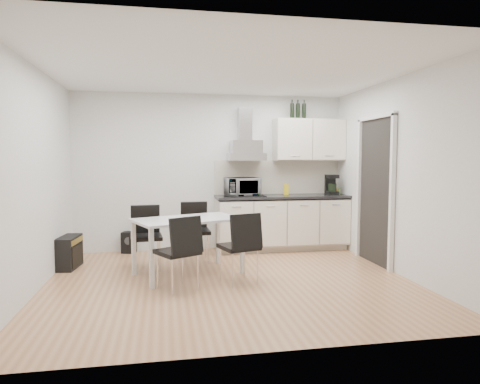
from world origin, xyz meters
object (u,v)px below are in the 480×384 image
object	(u,v)px
dining_table	(188,225)
chair_far_right	(195,232)
floor_speaker	(129,242)
chair_near_left	(177,253)
chair_near_right	(239,248)
guitar_amp	(69,252)
chair_far_left	(146,238)
kitchenette	(283,200)

from	to	relation	value
dining_table	chair_far_right	world-z (taller)	chair_far_right
chair_far_right	floor_speaker	world-z (taller)	chair_far_right
dining_table	chair_near_left	world-z (taller)	chair_near_left
chair_far_right	chair_near_right	bearing A→B (deg)	109.06
chair_far_right	floor_speaker	xyz separation A→B (m)	(-1.02, 0.79, -0.27)
chair_near_left	guitar_amp	size ratio (longest dim) A/B	1.57
chair_far_right	guitar_amp	size ratio (longest dim) A/B	1.57
guitar_amp	floor_speaker	distance (m)	1.14
chair_near_left	chair_near_right	world-z (taller)	same
chair_far_left	guitar_amp	size ratio (longest dim) A/B	1.57
kitchenette	floor_speaker	world-z (taller)	kitchenette
chair_far_left	chair_near_left	size ratio (longest dim) A/B	1.00
chair_near_left	chair_near_right	bearing A→B (deg)	-16.89
chair_far_left	chair_far_right	xyz separation A→B (m)	(0.70, 0.34, 0.00)
kitchenette	guitar_amp	bearing A→B (deg)	-168.22
kitchenette	chair_far_left	world-z (taller)	kitchenette
chair_far_left	chair_near_left	bearing A→B (deg)	106.33
kitchenette	chair_far_left	xyz separation A→B (m)	(-2.23, -0.96, -0.39)
chair_near_left	guitar_amp	xyz separation A→B (m)	(-1.46, 1.28, -0.21)
kitchenette	dining_table	size ratio (longest dim) A/B	1.63
dining_table	chair_near_right	distance (m)	0.80
chair_far_right	kitchenette	bearing A→B (deg)	-159.36
chair_far_right	guitar_amp	distance (m)	1.79
chair_far_right	chair_near_left	world-z (taller)	same
chair_near_right	guitar_amp	bearing A→B (deg)	136.11
chair_near_left	chair_near_right	size ratio (longest dim) A/B	1.00
chair_far_right	chair_near_left	xyz separation A→B (m)	(-0.31, -1.35, 0.00)
chair_near_right	guitar_amp	distance (m)	2.49
kitchenette	chair_near_right	bearing A→B (deg)	-120.88
chair_near_left	floor_speaker	world-z (taller)	chair_near_left
chair_near_left	guitar_amp	bearing A→B (deg)	109.73
floor_speaker	chair_near_right	bearing A→B (deg)	-38.24
kitchenette	chair_far_right	world-z (taller)	kitchenette
dining_table	floor_speaker	xyz separation A→B (m)	(-0.88, 1.49, -0.49)
chair_far_right	chair_near_left	distance (m)	1.39
kitchenette	guitar_amp	xyz separation A→B (m)	(-3.30, -0.69, -0.61)
chair_near_left	dining_table	bearing A→B (deg)	46.81
dining_table	kitchenette	bearing A→B (deg)	16.97
kitchenette	chair_far_right	xyz separation A→B (m)	(-1.53, -0.62, -0.39)
dining_table	chair_near_right	bearing A→B (deg)	-61.04
chair_far_left	floor_speaker	size ratio (longest dim) A/B	2.57
chair_far_left	floor_speaker	distance (m)	1.20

